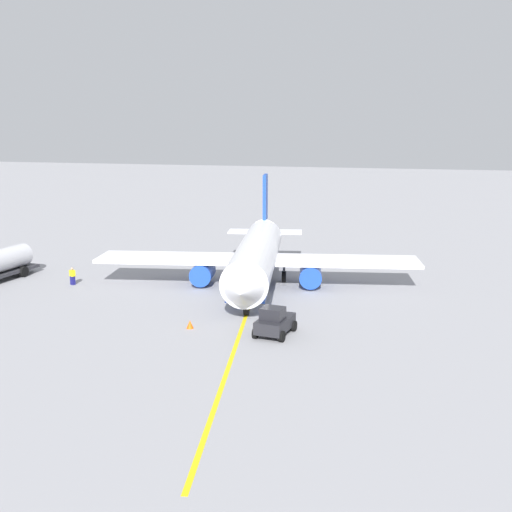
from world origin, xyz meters
name	(u,v)px	position (x,y,z in m)	size (l,w,h in m)	color
ground_plane	(256,287)	(0.00, 0.00, 0.00)	(400.00, 400.00, 0.00)	#939399
airplane	(256,258)	(-0.45, -0.10, 2.75)	(29.28, 31.30, 9.88)	white
pushback_tug	(275,322)	(13.26, 5.60, 1.01)	(3.76, 2.58, 2.20)	#232328
refueling_worker	(72,276)	(4.64, -17.23, 0.82)	(0.53, 0.62, 1.71)	navy
safety_cone_nose	(190,324)	(13.65, -0.93, 0.31)	(0.56, 0.56, 0.62)	#F2590F
safety_cone_wingtip	(292,323)	(11.08, 6.35, 0.35)	(0.63, 0.63, 0.70)	#F2590F
taxi_line_marking	(256,287)	(0.00, 0.00, 0.01)	(69.40, 0.30, 0.01)	yellow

